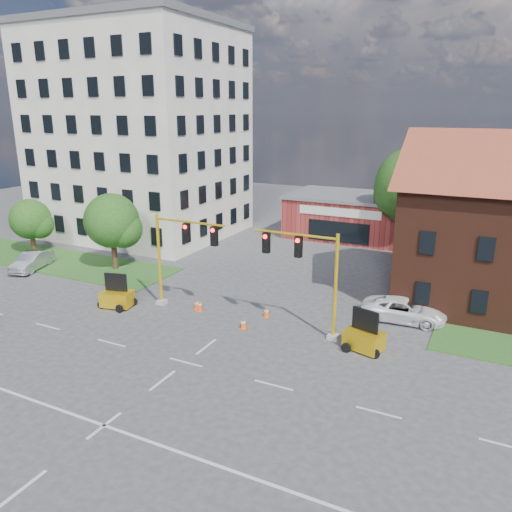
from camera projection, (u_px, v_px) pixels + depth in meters
name	position (u px, v px, depth m)	size (l,w,h in m)	color
ground	(186.00, 362.00, 25.85)	(120.00, 120.00, 0.00)	#3B3B3D
grass_verge_nw	(58.00, 261.00, 42.96)	(22.00, 6.00, 0.08)	#26541F
lane_markings	(150.00, 390.00, 23.28)	(60.00, 36.00, 0.01)	silver
office_block	(139.00, 133.00, 50.27)	(18.40, 15.40, 20.60)	beige
brick_shop	(351.00, 215.00, 50.99)	(12.40, 8.40, 4.30)	maroon
tree_large	(418.00, 189.00, 44.56)	(7.44, 7.09, 9.52)	#342212
tree_nw_front	(115.00, 223.00, 39.71)	(4.58, 4.36, 6.25)	#342212
tree_nw_rear	(33.00, 221.00, 44.67)	(3.79, 3.61, 4.94)	#342212
signal_mast_west	(180.00, 251.00, 31.75)	(5.30, 0.60, 6.20)	#979691
signal_mast_east	(308.00, 270.00, 28.04)	(5.30, 0.60, 6.20)	#979691
trailer_west	(117.00, 297.00, 32.89)	(2.22, 1.74, 2.24)	yellow
trailer_east	(364.00, 338.00, 27.00)	(2.27, 1.82, 2.26)	yellow
cone_a	(197.00, 305.00, 32.57)	(0.40, 0.40, 0.70)	#FF4E0D
cone_b	(200.00, 306.00, 32.39)	(0.40, 0.40, 0.70)	#FF4E0D
cone_c	(243.00, 323.00, 29.73)	(0.40, 0.40, 0.70)	#FF4E0D
cone_d	(266.00, 312.00, 31.37)	(0.40, 0.40, 0.70)	#FF4E0D
pickup_white	(404.00, 310.00, 30.76)	(2.34, 5.07, 1.41)	white
sedan_silver_front	(32.00, 261.00, 40.59)	(1.53, 4.40, 1.45)	#93959A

